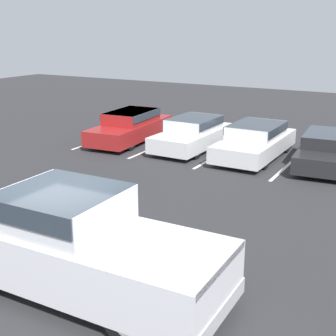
{
  "coord_description": "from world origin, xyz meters",
  "views": [
    {
      "loc": [
        5.71,
        -6.09,
        4.66
      ],
      "look_at": [
        -0.22,
        4.46,
        1.0
      ],
      "focal_mm": 50.0,
      "sensor_mm": 36.0,
      "label": 1
    }
  ],
  "objects_px": {
    "pickup_truck": "(78,244)",
    "parked_sedan_d": "(330,148)",
    "wheel_stop_curb": "(178,128)",
    "parked_sedan_b": "(193,132)",
    "parked_sedan_a": "(131,125)",
    "parked_sedan_c": "(255,140)"
  },
  "relations": [
    {
      "from": "pickup_truck",
      "to": "parked_sedan_d",
      "type": "distance_m",
      "value": 10.91
    },
    {
      "from": "wheel_stop_curb",
      "to": "parked_sedan_b",
      "type": "bearing_deg",
      "value": -52.43
    },
    {
      "from": "parked_sedan_a",
      "to": "parked_sedan_b",
      "type": "bearing_deg",
      "value": 87.49
    },
    {
      "from": "parked_sedan_a",
      "to": "parked_sedan_b",
      "type": "height_order",
      "value": "parked_sedan_a"
    },
    {
      "from": "parked_sedan_a",
      "to": "parked_sedan_d",
      "type": "relative_size",
      "value": 1.06
    },
    {
      "from": "pickup_truck",
      "to": "parked_sedan_d",
      "type": "xyz_separation_m",
      "value": [
        2.3,
        10.66,
        -0.33
      ]
    },
    {
      "from": "parked_sedan_c",
      "to": "wheel_stop_curb",
      "type": "distance_m",
      "value": 5.64
    },
    {
      "from": "parked_sedan_a",
      "to": "wheel_stop_curb",
      "type": "relative_size",
      "value": 2.59
    },
    {
      "from": "parked_sedan_a",
      "to": "parked_sedan_c",
      "type": "distance_m",
      "value": 5.45
    },
    {
      "from": "parked_sedan_a",
      "to": "parked_sedan_b",
      "type": "relative_size",
      "value": 1.13
    },
    {
      "from": "pickup_truck",
      "to": "parked_sedan_c",
      "type": "xyz_separation_m",
      "value": [
        -0.32,
        10.44,
        -0.29
      ]
    },
    {
      "from": "parked_sedan_a",
      "to": "parked_sedan_c",
      "type": "xyz_separation_m",
      "value": [
        5.45,
        0.12,
        -0.02
      ]
    },
    {
      "from": "pickup_truck",
      "to": "parked_sedan_c",
      "type": "height_order",
      "value": "pickup_truck"
    },
    {
      "from": "parked_sedan_b",
      "to": "wheel_stop_curb",
      "type": "distance_m",
      "value": 3.75
    },
    {
      "from": "parked_sedan_a",
      "to": "wheel_stop_curb",
      "type": "bearing_deg",
      "value": 163.7
    },
    {
      "from": "parked_sedan_b",
      "to": "parked_sedan_c",
      "type": "height_order",
      "value": "parked_sedan_b"
    },
    {
      "from": "parked_sedan_b",
      "to": "parked_sedan_d",
      "type": "distance_m",
      "value": 5.18
    },
    {
      "from": "pickup_truck",
      "to": "parked_sedan_d",
      "type": "relative_size",
      "value": 1.24
    },
    {
      "from": "pickup_truck",
      "to": "wheel_stop_curb",
      "type": "distance_m",
      "value": 14.32
    },
    {
      "from": "pickup_truck",
      "to": "parked_sedan_d",
      "type": "bearing_deg",
      "value": 77.06
    },
    {
      "from": "parked_sedan_d",
      "to": "wheel_stop_curb",
      "type": "height_order",
      "value": "parked_sedan_d"
    },
    {
      "from": "parked_sedan_a",
      "to": "wheel_stop_curb",
      "type": "height_order",
      "value": "parked_sedan_a"
    }
  ]
}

